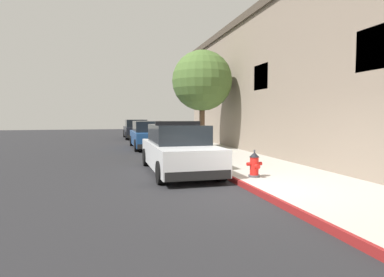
# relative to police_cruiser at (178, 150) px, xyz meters

# --- Properties ---
(ground_plane) EXTENTS (30.16, 60.00, 0.20)m
(ground_plane) POSITION_rel_police_cruiser_xyz_m (-3.26, 6.76, -0.84)
(ground_plane) COLOR #232326
(sidewalk_pavement) EXTENTS (3.13, 60.00, 0.15)m
(sidewalk_pavement) POSITION_rel_police_cruiser_xyz_m (2.74, 6.76, -0.67)
(sidewalk_pavement) COLOR #ADA89E
(sidewalk_pavement) RESTS_ON ground
(curb_painted_edge) EXTENTS (0.08, 60.00, 0.15)m
(curb_painted_edge) POSITION_rel_police_cruiser_xyz_m (1.13, 6.76, -0.67)
(curb_painted_edge) COLOR maroon
(curb_painted_edge) RESTS_ON ground
(storefront_building) EXTENTS (6.19, 22.55, 6.83)m
(storefront_building) POSITION_rel_police_cruiser_xyz_m (7.28, 2.74, 2.68)
(storefront_building) COLOR gray
(storefront_building) RESTS_ON ground
(police_cruiser) EXTENTS (1.94, 4.84, 1.68)m
(police_cruiser) POSITION_rel_police_cruiser_xyz_m (0.00, 0.00, 0.00)
(police_cruiser) COLOR white
(police_cruiser) RESTS_ON ground
(parked_car_silver_ahead) EXTENTS (1.94, 4.84, 1.56)m
(parked_car_silver_ahead) POSITION_rel_police_cruiser_xyz_m (0.07, 8.30, -0.00)
(parked_car_silver_ahead) COLOR navy
(parked_car_silver_ahead) RESTS_ON ground
(parked_car_dark_far) EXTENTS (1.94, 4.84, 1.56)m
(parked_car_dark_far) POSITION_rel_police_cruiser_xyz_m (0.05, 16.80, -0.00)
(parked_car_dark_far) COLOR black
(parked_car_dark_far) RESTS_ON ground
(fire_hydrant) EXTENTS (0.44, 0.40, 0.76)m
(fire_hydrant) POSITION_rel_police_cruiser_xyz_m (1.70, -2.13, -0.25)
(fire_hydrant) COLOR #4C4C51
(fire_hydrant) RESTS_ON sidewalk_pavement
(street_tree) EXTENTS (3.12, 3.12, 5.10)m
(street_tree) POSITION_rel_police_cruiser_xyz_m (2.56, 5.88, 2.93)
(street_tree) COLOR brown
(street_tree) RESTS_ON sidewalk_pavement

